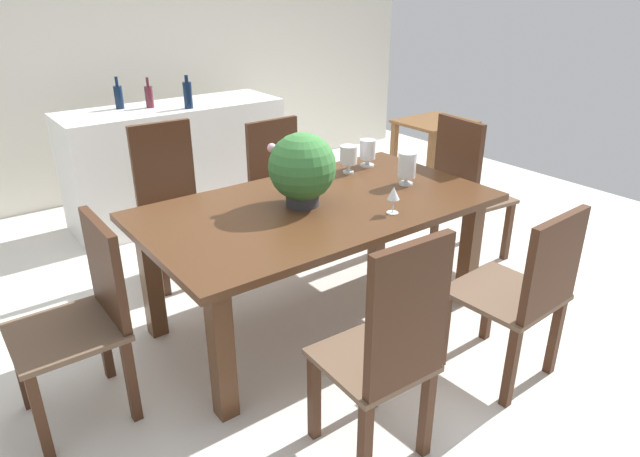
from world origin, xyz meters
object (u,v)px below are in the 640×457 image
Objects in this scene: chair_near_right at (525,289)px; chair_far_right at (281,176)px; kitchen_counter at (177,162)px; crystal_vase_center_near at (349,156)px; dining_table at (318,220)px; wine_bottle_clear at (188,95)px; flower_centerpiece at (302,168)px; chair_far_left at (171,195)px; crystal_vase_left at (368,151)px; side_table at (433,142)px; chair_foot_end at (465,185)px; wine_bottle_green at (119,97)px; crystal_vase_right at (407,166)px; chair_near_left at (389,349)px; chair_head_end at (86,311)px; wine_bottle_dark at (149,96)px; wine_glass at (393,195)px.

chair_near_right is 1.00× the size of chair_far_right.
crystal_vase_center_near is at bearing -74.85° from kitchen_counter.
kitchen_counter is (0.02, 2.01, -0.16)m from dining_table.
wine_bottle_clear is (0.07, -0.18, 0.58)m from kitchen_counter.
chair_far_left is at bearing 108.89° from flower_centerpiece.
chair_far_right is 0.80m from crystal_vase_left.
kitchen_counter is 2.37× the size of side_table.
flower_centerpiece reaches higher than chair_foot_end.
chair_foot_end is (1.28, 0.01, -0.07)m from dining_table.
kitchen_counter is 0.61m from wine_bottle_clear.
chair_near_right is at bearing -90.92° from chair_far_right.
wine_bottle_clear reaches higher than flower_centerpiece.
crystal_vase_right is at bearing -66.51° from wine_bottle_green.
crystal_vase_left is (1.11, 1.41, 0.27)m from chair_near_left.
crystal_vase_left is 0.24× the size of side_table.
crystal_vase_right reaches higher than chair_head_end.
wine_bottle_dark reaches higher than chair_far_left.
chair_near_right is 1.00× the size of chair_head_end.
chair_foot_end is (0.84, -1.04, 0.04)m from chair_far_right.
wine_bottle_clear reaches higher than side_table.
crystal_vase_right is (0.17, 0.99, 0.33)m from chair_near_right.
chair_foot_end reaches higher than chair_far_right.
crystal_vase_right is at bearing -134.72° from chair_near_left.
chair_near_right is 3.79× the size of wine_bottle_green.
chair_near_left is at bearing -98.57° from kitchen_counter.
dining_table is 1.15m from chair_far_right.
chair_far_right is 1.25m from wine_bottle_dark.
kitchen_counter is at bearing 67.67° from chair_far_left.
wine_bottle_green is at bearing -78.99° from chair_near_right.
chair_foot_end is 4.45× the size of wine_bottle_dark.
flower_centerpiece is 0.51m from wine_glass.
chair_foot_end is at bearing -29.28° from crystal_vase_left.
chair_far_right is 1.04m from kitchen_counter.
chair_far_left is 1.34m from crystal_vase_left.
wine_bottle_dark is (-0.16, 0.03, 0.56)m from kitchen_counter.
wine_bottle_dark is at bearing 115.74° from crystal_vase_left.
side_table is at bearing 22.99° from crystal_vase_center_near.
kitchen_counter is at bearing 95.09° from wine_glass.
dining_table is 10.95× the size of crystal_vase_left.
crystal_vase_left is 0.42m from crystal_vase_right.
side_table is (1.51, 0.64, -0.29)m from crystal_vase_center_near.
chair_far_left is at bearing -124.22° from wine_bottle_clear.
chair_near_left is 1.81m from crystal_vase_left.
crystal_vase_left is 0.90× the size of crystal_vase_right.
chair_foot_end is at bearing 6.63° from crystal_vase_right.
wine_bottle_green is at bearing 99.18° from dining_table.
crystal_vase_center_near is at bearing 74.95° from chair_foot_end.
wine_bottle_green reaches higher than crystal_vase_left.
dining_table is at bearing -110.61° from chair_near_left.
dining_table is at bearing 90.03° from chair_head_end.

